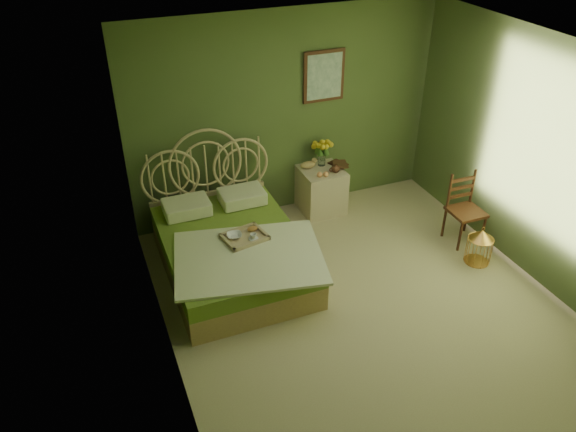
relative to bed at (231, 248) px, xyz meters
name	(u,v)px	position (x,y,z in m)	size (l,w,h in m)	color
floor	(365,308)	(1.10, -1.15, -0.30)	(4.50, 4.50, 0.00)	tan
ceiling	(389,63)	(1.10, -1.15, 2.30)	(4.50, 4.50, 0.00)	silver
wall_back	(286,116)	(1.10, 1.10, 1.00)	(4.00, 4.00, 0.00)	#516535
wall_left	(160,248)	(-0.90, -1.15, 1.00)	(4.50, 4.50, 0.00)	#516535
wall_right	(544,165)	(3.10, -1.15, 1.00)	(4.50, 4.50, 0.00)	#516535
wall_art	(324,76)	(1.59, 1.07, 1.45)	(0.54, 0.04, 0.64)	#3D2010
bed	(231,248)	(0.00, 0.00, 0.00)	(1.73, 2.18, 1.35)	tan
nightstand	(321,185)	(1.50, 0.84, 0.07)	(0.54, 0.54, 1.03)	#C2B69E
chair	(464,204)	(2.80, -0.41, 0.19)	(0.39, 0.39, 0.87)	#3D2010
birdcage	(479,247)	(2.70, -0.92, -0.08)	(0.29, 0.29, 0.43)	gold
book_lower	(334,166)	(1.67, 0.85, 0.31)	(0.17, 0.23, 0.02)	#381E0F
book_upper	(334,165)	(1.67, 0.85, 0.33)	(0.18, 0.24, 0.02)	#472819
cereal_bowl	(234,236)	(0.01, -0.12, 0.25)	(0.16, 0.16, 0.04)	white
coffee_cup	(253,236)	(0.19, -0.23, 0.26)	(0.07, 0.07, 0.07)	white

